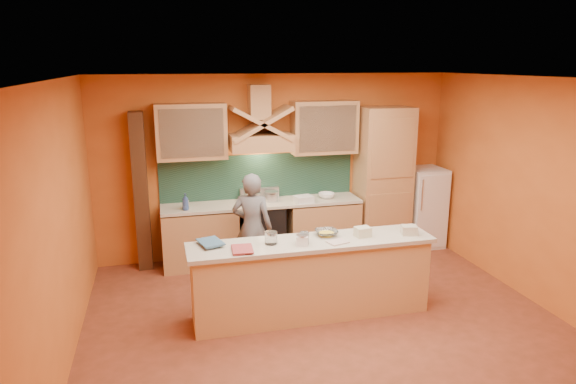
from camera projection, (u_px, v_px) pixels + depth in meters
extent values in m
cube|color=brown|center=(327.00, 325.00, 5.95)|extent=(5.50, 5.00, 0.01)
cube|color=white|center=(332.00, 79.00, 5.26)|extent=(5.50, 5.00, 0.01)
cube|color=orange|center=(277.00, 166.00, 7.95)|extent=(5.50, 0.02, 2.80)
cube|color=orange|center=(456.00, 316.00, 3.26)|extent=(5.50, 0.02, 2.80)
cube|color=orange|center=(59.00, 229.00, 4.95)|extent=(0.02, 5.00, 2.80)
cube|color=orange|center=(542.00, 194.00, 6.27)|extent=(0.02, 5.00, 2.80)
cube|color=tan|center=(200.00, 238.00, 7.61)|extent=(1.10, 0.60, 0.86)
cube|color=tan|center=(322.00, 228.00, 8.07)|extent=(1.10, 0.60, 0.86)
cube|color=beige|center=(262.00, 203.00, 7.72)|extent=(3.00, 0.62, 0.04)
cube|color=black|center=(263.00, 232.00, 7.83)|extent=(0.60, 0.58, 0.90)
cube|color=#1B3B2E|center=(258.00, 177.00, 7.90)|extent=(3.00, 0.03, 0.70)
cube|color=tan|center=(261.00, 142.00, 7.54)|extent=(0.92, 0.50, 0.24)
cube|color=tan|center=(259.00, 102.00, 7.49)|extent=(0.30, 0.30, 0.50)
cube|color=tan|center=(191.00, 132.00, 7.33)|extent=(1.00, 0.35, 0.80)
cube|color=tan|center=(324.00, 127.00, 7.81)|extent=(1.00, 0.35, 0.80)
cube|color=tan|center=(383.00, 180.00, 8.13)|extent=(0.80, 0.60, 2.30)
cube|color=white|center=(423.00, 207.00, 8.43)|extent=(0.58, 0.60, 1.30)
cube|color=#472816|center=(141.00, 192.00, 7.38)|extent=(0.20, 0.30, 2.30)
cube|color=#E0B072|center=(311.00, 281.00, 6.10)|extent=(2.80, 0.55, 0.88)
cube|color=beige|center=(312.00, 243.00, 5.98)|extent=(2.90, 0.62, 0.05)
imported|color=slate|center=(252.00, 228.00, 7.01)|extent=(0.66, 0.55, 1.53)
cylinder|color=silver|center=(253.00, 199.00, 7.65)|extent=(0.25, 0.25, 0.16)
cylinder|color=#BBBAC2|center=(272.00, 198.00, 7.76)|extent=(0.25, 0.25, 0.15)
imported|color=beige|center=(186.00, 203.00, 7.35)|extent=(0.09, 0.09, 0.17)
imported|color=#314987|center=(185.00, 202.00, 7.27)|extent=(0.12, 0.12, 0.24)
imported|color=white|center=(327.00, 196.00, 7.94)|extent=(0.26, 0.26, 0.08)
cube|color=white|center=(304.00, 199.00, 7.70)|extent=(0.30, 0.25, 0.09)
imported|color=#A43A3C|center=(232.00, 250.00, 5.63)|extent=(0.25, 0.33, 0.03)
imported|color=#3C6384|center=(200.00, 244.00, 5.76)|extent=(0.32, 0.38, 0.03)
cylinder|color=silver|center=(271.00, 238.00, 5.86)|extent=(0.15, 0.15, 0.14)
cylinder|color=silver|center=(304.00, 238.00, 5.88)|extent=(0.13, 0.13, 0.13)
cube|color=white|center=(302.00, 240.00, 5.82)|extent=(0.17, 0.17, 0.11)
imported|color=silver|center=(326.00, 233.00, 6.15)|extent=(0.27, 0.27, 0.07)
cube|color=beige|center=(338.00, 242.00, 5.91)|extent=(0.27, 0.23, 0.02)
cube|color=beige|center=(363.00, 232.00, 6.11)|extent=(0.19, 0.16, 0.12)
cube|color=beige|center=(409.00, 230.00, 6.17)|extent=(0.21, 0.18, 0.11)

